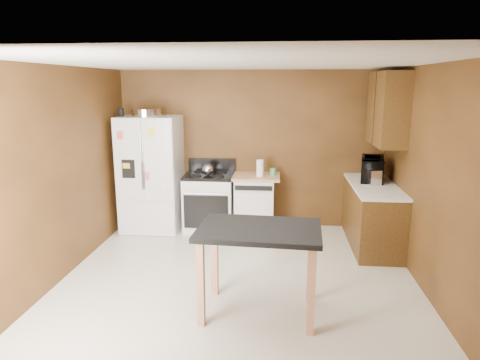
# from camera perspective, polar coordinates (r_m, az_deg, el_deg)

# --- Properties ---
(floor) EXTENTS (4.50, 4.50, 0.00)m
(floor) POSITION_cam_1_polar(r_m,az_deg,el_deg) (5.12, -0.37, -13.79)
(floor) COLOR beige
(floor) RESTS_ON ground
(ceiling) EXTENTS (4.50, 4.50, 0.00)m
(ceiling) POSITION_cam_1_polar(r_m,az_deg,el_deg) (4.59, -0.41, 15.38)
(ceiling) COLOR white
(ceiling) RESTS_ON ground
(wall_back) EXTENTS (4.20, 0.00, 4.20)m
(wall_back) POSITION_cam_1_polar(r_m,az_deg,el_deg) (6.91, 1.50, 4.09)
(wall_back) COLOR brown
(wall_back) RESTS_ON ground
(wall_front) EXTENTS (4.20, 0.00, 4.20)m
(wall_front) POSITION_cam_1_polar(r_m,az_deg,el_deg) (2.58, -5.54, -11.10)
(wall_front) COLOR brown
(wall_front) RESTS_ON ground
(wall_left) EXTENTS (0.00, 4.50, 4.50)m
(wall_left) POSITION_cam_1_polar(r_m,az_deg,el_deg) (5.33, -23.44, 0.45)
(wall_left) COLOR brown
(wall_left) RESTS_ON ground
(wall_right) EXTENTS (0.00, 4.50, 4.50)m
(wall_right) POSITION_cam_1_polar(r_m,az_deg,el_deg) (4.96, 24.55, -0.53)
(wall_right) COLOR brown
(wall_right) RESTS_ON ground
(roasting_pan) EXTENTS (0.45, 0.45, 0.11)m
(roasting_pan) POSITION_cam_1_polar(r_m,az_deg,el_deg) (6.73, -12.35, 8.76)
(roasting_pan) COLOR silver
(roasting_pan) RESTS_ON refrigerator
(pen_cup) EXTENTS (0.08, 0.08, 0.13)m
(pen_cup) POSITION_cam_1_polar(r_m,az_deg,el_deg) (6.80, -15.58, 8.69)
(pen_cup) COLOR black
(pen_cup) RESTS_ON refrigerator
(kettle) EXTENTS (0.18, 0.18, 0.18)m
(kettle) POSITION_cam_1_polar(r_m,az_deg,el_deg) (6.62, -4.34, 1.38)
(kettle) COLOR silver
(kettle) RESTS_ON gas_range
(paper_towel) EXTENTS (0.14, 0.14, 0.26)m
(paper_towel) POSITION_cam_1_polar(r_m,az_deg,el_deg) (6.56, 2.68, 1.58)
(paper_towel) COLOR white
(paper_towel) RESTS_ON dishwasher
(green_canister) EXTENTS (0.12, 0.12, 0.10)m
(green_canister) POSITION_cam_1_polar(r_m,az_deg,el_deg) (6.71, 4.42, 1.13)
(green_canister) COLOR green
(green_canister) RESTS_ON dishwasher
(toaster) EXTENTS (0.24, 0.32, 0.21)m
(toaster) POSITION_cam_1_polar(r_m,az_deg,el_deg) (6.35, 17.21, 0.49)
(toaster) COLOR silver
(toaster) RESTS_ON right_cabinets
(microwave) EXTENTS (0.48, 0.63, 0.32)m
(microwave) POSITION_cam_1_polar(r_m,az_deg,el_deg) (6.52, 17.21, 1.29)
(microwave) COLOR black
(microwave) RESTS_ON right_cabinets
(refrigerator) EXTENTS (0.90, 0.80, 1.80)m
(refrigerator) POSITION_cam_1_polar(r_m,az_deg,el_deg) (6.88, -11.74, 0.82)
(refrigerator) COLOR white
(refrigerator) RESTS_ON ground
(gas_range) EXTENTS (0.76, 0.68, 1.10)m
(gas_range) POSITION_cam_1_polar(r_m,az_deg,el_deg) (6.83, -4.10, -2.81)
(gas_range) COLOR white
(gas_range) RESTS_ON ground
(dishwasher) EXTENTS (0.78, 0.63, 0.89)m
(dishwasher) POSITION_cam_1_polar(r_m,az_deg,el_deg) (6.78, 1.96, -2.99)
(dishwasher) COLOR white
(dishwasher) RESTS_ON ground
(right_cabinets) EXTENTS (0.63, 1.58, 2.45)m
(right_cabinets) POSITION_cam_1_polar(r_m,az_deg,el_deg) (6.35, 17.77, -0.44)
(right_cabinets) COLOR brown
(right_cabinets) RESTS_ON ground
(island) EXTENTS (1.25, 0.87, 0.91)m
(island) POSITION_cam_1_polar(r_m,az_deg,el_deg) (4.26, 2.56, -8.18)
(island) COLOR black
(island) RESTS_ON ground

